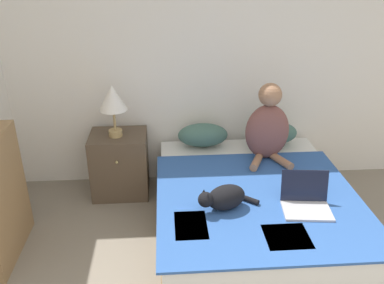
{
  "coord_description": "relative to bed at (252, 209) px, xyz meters",
  "views": [
    {
      "loc": [
        -0.59,
        -0.85,
        2.23
      ],
      "look_at": [
        -0.38,
        2.16,
        0.82
      ],
      "focal_mm": 38.0,
      "sensor_mm": 36.0,
      "label": 1
    }
  ],
  "objects": [
    {
      "name": "bed",
      "position": [
        0.0,
        0.0,
        0.0
      ],
      "size": [
        1.61,
        1.94,
        0.47
      ],
      "color": "brown",
      "rests_on": "ground_plane"
    },
    {
      "name": "pillow_near",
      "position": [
        -0.35,
        0.81,
        0.35
      ],
      "size": [
        0.5,
        0.28,
        0.23
      ],
      "color": "#42665B",
      "rests_on": "bed"
    },
    {
      "name": "pillow_far",
      "position": [
        0.35,
        0.81,
        0.35
      ],
      "size": [
        0.5,
        0.28,
        0.23
      ],
      "color": "#42665B",
      "rests_on": "bed"
    },
    {
      "name": "person_sitting",
      "position": [
        0.21,
        0.5,
        0.54
      ],
      "size": [
        0.41,
        0.4,
        0.72
      ],
      "color": "brown",
      "rests_on": "bed"
    },
    {
      "name": "wall_back",
      "position": [
        -0.13,
        1.04,
        1.04
      ],
      "size": [
        5.22,
        0.05,
        2.55
      ],
      "color": "white",
      "rests_on": "ground_plane"
    },
    {
      "name": "table_lamp",
      "position": [
        -1.2,
        0.72,
        0.77
      ],
      "size": [
        0.26,
        0.26,
        0.5
      ],
      "color": "tan",
      "rests_on": "nightstand"
    },
    {
      "name": "cat_tabby",
      "position": [
        -0.3,
        -0.31,
        0.33
      ],
      "size": [
        0.49,
        0.29,
        0.19
      ],
      "rotation": [
        0.0,
        0.0,
        -2.78
      ],
      "color": "black",
      "rests_on": "bed"
    },
    {
      "name": "laptop_open",
      "position": [
        0.32,
        -0.35,
        0.29
      ],
      "size": [
        0.39,
        0.34,
        0.26
      ],
      "rotation": [
        0.0,
        0.0,
        -0.11
      ],
      "color": "#B7B7BC",
      "rests_on": "bed"
    },
    {
      "name": "nightstand",
      "position": [
        -1.18,
        0.75,
        0.09
      ],
      "size": [
        0.55,
        0.47,
        0.64
      ],
      "color": "brown",
      "rests_on": "ground_plane"
    }
  ]
}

